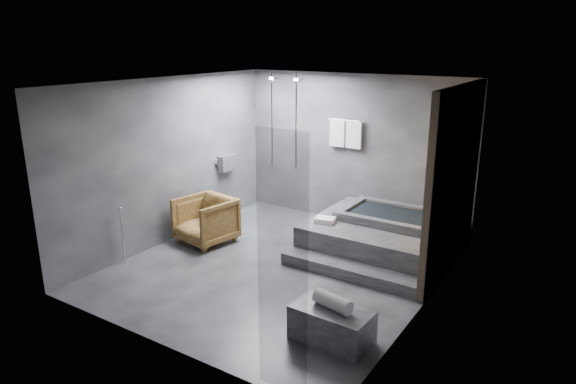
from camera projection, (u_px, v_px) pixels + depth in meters
The scene contains 7 objects.
room at pixel (312, 158), 7.44m from camera, with size 5.00×5.04×2.82m.
tub_deck at pixel (381, 236), 8.50m from camera, with size 2.20×2.00×0.50m, color #2E2E30.
tub_step at pixel (350, 271), 7.59m from camera, with size 2.20×0.36×0.18m, color #2E2E30.
concrete_bench at pixel (332, 325), 5.94m from camera, with size 0.92×0.51×0.42m, color #363639.
driftwood_chair at pixel (206, 220), 8.81m from camera, with size 0.85×0.88×0.80m, color #462C11.
rolled_towel at pixel (333, 302), 5.86m from camera, with size 0.17×0.17×0.48m, color silver.
deck_towel at pixel (325, 220), 8.39m from camera, with size 0.32×0.23×0.08m, color white.
Camera 1 is at (4.04, -6.06, 3.38)m, focal length 32.00 mm.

